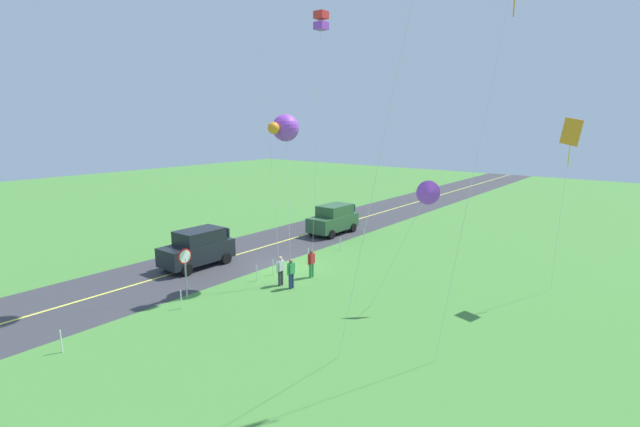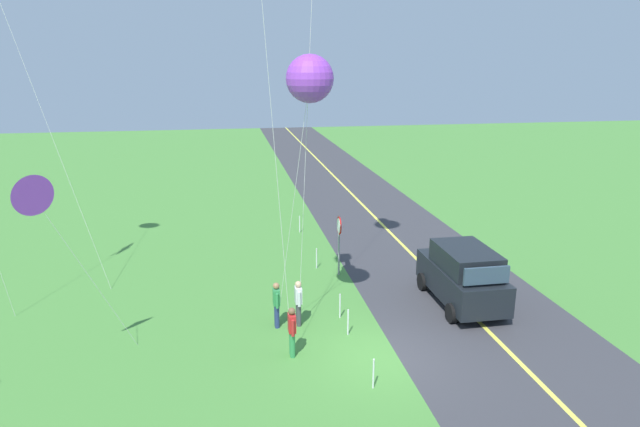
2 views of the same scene
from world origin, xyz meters
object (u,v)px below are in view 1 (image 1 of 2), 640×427
kite_red_low (321,22)px  kite_purple_back (429,193)px  person_adult_near (311,263)px  car_parked_west_near (333,219)px  car_suv_foreground (198,248)px  person_child_watcher (281,270)px  stop_sign (185,264)px  person_adult_companion (291,273)px  kite_orange_near (571,135)px  kite_blue_mid (285,128)px

kite_red_low → kite_purple_back: kite_red_low is taller
person_adult_near → car_parked_west_near: bearing=-88.0°
kite_red_low → car_suv_foreground: bearing=-72.1°
car_parked_west_near → person_child_watcher: bearing=23.2°
stop_sign → person_adult_companion: 5.33m
person_child_watcher → stop_sign: bearing=-95.2°
kite_orange_near → person_adult_companion: bearing=-57.5°
stop_sign → kite_orange_near: size_ratio=0.29×
person_child_watcher → kite_orange_near: kite_orange_near is taller
person_child_watcher → kite_orange_near: (-7.09, 11.86, 7.09)m
person_adult_companion → person_child_watcher: 0.75m
person_adult_near → person_adult_companion: 2.02m
car_parked_west_near → kite_red_low: kite_red_low is taller
car_suv_foreground → person_adult_near: bearing=111.5°
car_parked_west_near → kite_purple_back: size_ratio=0.74×
person_child_watcher → car_suv_foreground: bearing=-151.1°
car_parked_west_near → person_adult_companion: car_parked_west_near is taller
person_adult_near → kite_red_low: bearing=138.9°
person_adult_near → person_adult_companion: same height
car_parked_west_near → person_child_watcher: 12.15m
kite_red_low → kite_orange_near: (-5.27, 10.56, -5.42)m
car_suv_foreground → kite_orange_near: size_ratio=0.50×
person_child_watcher → kite_purple_back: kite_purple_back is taller
car_suv_foreground → stop_sign: stop_sign is taller
kite_purple_back → person_adult_companion: bearing=-71.7°
person_adult_companion → kite_purple_back: 8.18m
person_adult_companion → kite_blue_mid: bearing=-110.9°
kite_red_low → kite_purple_back: (-0.33, 5.90, -7.97)m
car_suv_foreground → stop_sign: bearing=46.8°
kite_purple_back → person_child_watcher: bearing=-73.4°
person_adult_near → kite_purple_back: size_ratio=0.27×
car_parked_west_near → kite_orange_near: bearing=76.2°
person_adult_companion → kite_red_low: size_ratio=0.12×
car_parked_west_near → stop_sign: 15.64m
person_child_watcher → kite_red_low: kite_red_low is taller
person_adult_near → kite_red_low: 12.54m
car_parked_west_near → kite_purple_back: (9.02, 11.99, 4.25)m
person_adult_companion → person_child_watcher: same height
car_parked_west_near → person_adult_near: (9.16, 5.25, -0.29)m
person_adult_near → person_child_watcher: (2.01, -0.47, 0.00)m
kite_red_low → stop_sign: bearing=-30.7°
stop_sign → car_parked_west_near: bearing=-170.9°
car_suv_foreground → kite_orange_near: 20.77m
stop_sign → kite_purple_back: bearing=123.9°
car_suv_foreground → car_parked_west_near: size_ratio=1.00×
kite_orange_near → kite_blue_mid: bearing=-62.7°
car_suv_foreground → person_adult_near: size_ratio=2.75×
person_child_watcher → kite_orange_near: bearing=54.1°
kite_red_low → kite_orange_near: kite_red_low is taller
person_adult_near → kite_orange_near: size_ratio=0.18×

